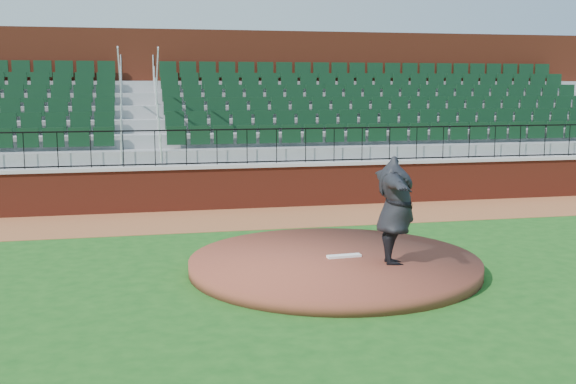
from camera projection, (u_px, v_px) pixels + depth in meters
The scene contains 10 objects.
ground at pixel (304, 269), 13.70m from camera, with size 90.00×90.00×0.00m, color #194D16.
warning_track at pixel (257, 218), 18.91m from camera, with size 34.00×3.20×0.01m, color brown.
field_wall at pixel (247, 188), 20.36m from camera, with size 34.00×0.35×1.20m, color maroon.
wall_cap at pixel (247, 165), 20.26m from camera, with size 34.00×0.45×0.10m, color #B7B7B7.
wall_railing at pixel (247, 147), 20.18m from camera, with size 34.00×0.05×1.00m, color black, non-canonical shape.
seating_stands at pixel (234, 124), 22.73m from camera, with size 34.00×5.10×4.60m, color gray, non-canonical shape.
concourse_wall at pixel (223, 107), 25.36m from camera, with size 34.00×0.50×5.50m, color maroon.
pitchers_mound at pixel (334, 264), 13.57m from camera, with size 5.63×5.63×0.25m, color brown.
pitching_rubber at pixel (344, 256), 13.59m from camera, with size 0.67×0.17×0.04m, color white.
pitcher at pixel (395, 210), 12.96m from camera, with size 2.50×0.68×2.03m, color black.
Camera 1 is at (-3.18, -12.92, 3.58)m, focal length 43.53 mm.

